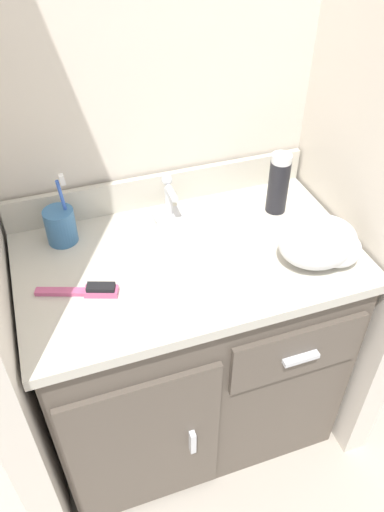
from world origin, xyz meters
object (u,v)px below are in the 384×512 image
(shaving_cream_can, at_px, (278,184))
(hairbrush, at_px, (89,291))
(toothbrush_cup, at_px, (61,225))
(hand_towel, at_px, (322,243))

(shaving_cream_can, height_order, hairbrush, shaving_cream_can)
(shaving_cream_can, xyz_separation_m, hairbrush, (-0.57, -0.17, -0.08))
(toothbrush_cup, relative_size, hairbrush, 1.01)
(hairbrush, distance_m, hand_towel, 0.59)
(shaving_cream_can, bearing_deg, hairbrush, -163.89)
(toothbrush_cup, distance_m, hand_towel, 0.68)
(toothbrush_cup, height_order, hand_towel, toothbrush_cup)
(hairbrush, relative_size, hand_towel, 0.93)
(shaving_cream_can, relative_size, hand_towel, 0.86)
(hand_towel, bearing_deg, hairbrush, 173.01)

